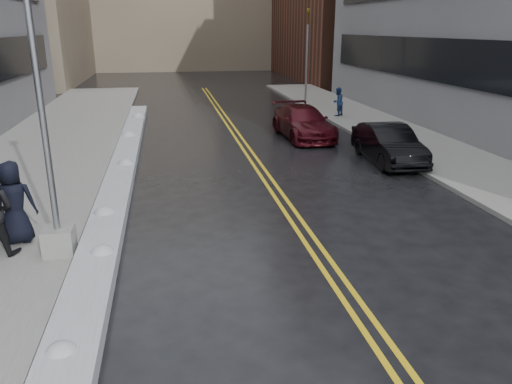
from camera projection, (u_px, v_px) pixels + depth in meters
name	position (u px, v px, depth m)	size (l,w,h in m)	color
ground	(217.00, 290.00, 9.92)	(160.00, 160.00, 0.00)	black
sidewalk_west	(32.00, 168.00, 18.28)	(5.50, 50.00, 0.15)	gray
sidewalk_east	(430.00, 150.00, 20.92)	(4.00, 50.00, 0.15)	gray
lane_line_left	(250.00, 160.00, 19.66)	(0.12, 50.00, 0.01)	gold
lane_line_right	(257.00, 159.00, 19.71)	(0.12, 50.00, 0.01)	gold
snow_ridge	(120.00, 176.00, 16.93)	(0.90, 30.00, 0.34)	silver
lamppost	(47.00, 149.00, 10.44)	(0.65, 0.65, 7.62)	gray
fire_hydrant	(408.00, 140.00, 20.60)	(0.26, 0.26, 0.73)	maroon
traffic_signal	(307.00, 52.00, 32.71)	(0.16, 0.20, 6.00)	gray
pedestrian_c	(14.00, 203.00, 11.46)	(0.96, 0.62, 1.96)	black
pedestrian_east	(338.00, 102.00, 28.33)	(0.78, 0.61, 1.60)	navy
car_black	(388.00, 144.00, 19.05)	(1.54, 4.40, 1.45)	black
car_maroon	(303.00, 122.00, 23.41)	(2.05, 5.04, 1.46)	#38090F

